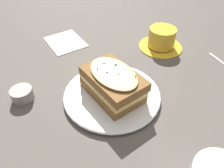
# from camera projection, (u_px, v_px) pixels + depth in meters

# --- Properties ---
(ground_plane) EXTENTS (2.40, 2.40, 0.00)m
(ground_plane) POSITION_uv_depth(u_px,v_px,m) (105.00, 107.00, 0.53)
(ground_plane) COLOR #514C47
(dinner_plate) EXTENTS (0.25, 0.25, 0.01)m
(dinner_plate) POSITION_uv_depth(u_px,v_px,m) (112.00, 95.00, 0.55)
(dinner_plate) COLOR white
(dinner_plate) RESTS_ON ground_plane
(sandwich) EXTENTS (0.18, 0.13, 0.08)m
(sandwich) POSITION_uv_depth(u_px,v_px,m) (113.00, 83.00, 0.52)
(sandwich) COLOR brown
(sandwich) RESTS_ON dinner_plate
(teacup_with_saucer) EXTENTS (0.15, 0.14, 0.07)m
(teacup_with_saucer) POSITION_uv_depth(u_px,v_px,m) (161.00, 39.00, 0.72)
(teacup_with_saucer) COLOR gold
(teacup_with_saucer) RESTS_ON ground_plane
(napkin) EXTENTS (0.16, 0.14, 0.00)m
(napkin) POSITION_uv_depth(u_px,v_px,m) (65.00, 42.00, 0.76)
(napkin) COLOR silver
(napkin) RESTS_ON ground_plane
(condiment_pot) EXTENTS (0.05, 0.05, 0.03)m
(condiment_pot) POSITION_uv_depth(u_px,v_px,m) (22.00, 94.00, 0.54)
(condiment_pot) COLOR gray
(condiment_pot) RESTS_ON ground_plane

